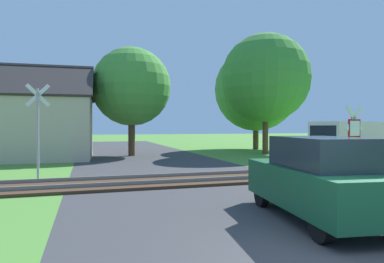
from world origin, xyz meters
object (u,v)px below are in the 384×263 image
house (34,125)px  crossing_sign_far (38,124)px  stop_sign_near (353,138)px  tree_far (256,90)px  tree_right (265,78)px  mail_truck (349,141)px  parked_car (318,179)px  tree_center (131,87)px

house → crossing_sign_far: bearing=-78.7°
stop_sign_near → tree_far: tree_far is taller
tree_right → mail_truck: size_ratio=1.70×
tree_far → tree_right: tree_far is taller
mail_truck → parked_car: size_ratio=1.24×
mail_truck → parked_car: (-8.17, -8.24, -0.34)m
stop_sign_near → crossing_sign_far: (-10.14, 4.81, 0.45)m
tree_center → parked_car: (1.80, -17.24, -3.79)m
tree_far → parked_car: size_ratio=2.11×
tree_center → tree_right: tree_right is taller
tree_center → parked_car: bearing=-84.0°
house → tree_far: size_ratio=0.82×
house → tree_far: tree_far is taller
stop_sign_near → parked_car: 4.82m
crossing_sign_far → parked_car: crossing_sign_far is taller
crossing_sign_far → tree_center: 10.81m
tree_right → parked_car: 18.46m
house → parked_car: size_ratio=1.72×
house → mail_truck: (15.92, -8.03, -0.82)m
tree_far → parked_car: (-9.38, -20.69, -4.29)m
stop_sign_near → mail_truck: size_ratio=0.53×
tree_center → tree_far: bearing=17.2°
stop_sign_near → tree_far: 18.90m
stop_sign_near → parked_car: bearing=27.1°
tree_center → parked_car: 17.75m
tree_right → mail_truck: 8.96m
stop_sign_near → crossing_sign_far: size_ratio=0.75×
house → tree_center: (5.95, 0.98, 2.63)m
mail_truck → parked_car: mail_truck is taller
stop_sign_near → mail_truck: stop_sign_near is taller
tree_far → parked_car: bearing=-114.4°
stop_sign_near → mail_truck: bearing=-143.1°
house → tree_center: bearing=12.0°
tree_far → tree_right: 4.88m
tree_right → parked_car: size_ratio=2.10×
stop_sign_near → tree_right: size_ratio=0.31×
tree_center → tree_far: tree_far is taller
crossing_sign_far → tree_right: size_ratio=0.41×
tree_right → stop_sign_near: bearing=-107.3°
stop_sign_near → house: size_ratio=0.38×
tree_center → tree_far: 11.71m
parked_car → tree_right: bearing=71.2°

